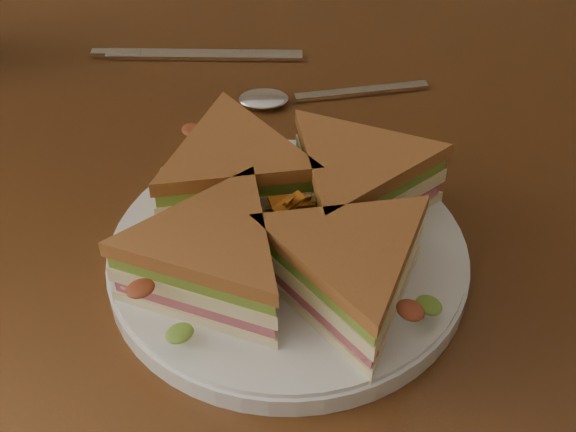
{
  "coord_description": "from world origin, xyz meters",
  "views": [
    {
      "loc": [
        -0.02,
        -0.51,
        1.18
      ],
      "look_at": [
        -0.0,
        -0.09,
        0.8
      ],
      "focal_mm": 50.0,
      "sensor_mm": 36.0,
      "label": 1
    }
  ],
  "objects_px": {
    "plate": "(288,258)",
    "spoon": "(288,98)",
    "table": "(289,272)",
    "sandwich_wedges": "(288,221)",
    "knife": "(190,55)"
  },
  "relations": [
    {
      "from": "plate",
      "to": "spoon",
      "type": "height_order",
      "value": "plate"
    },
    {
      "from": "spoon",
      "to": "table",
      "type": "bearing_deg",
      "value": -99.73
    },
    {
      "from": "plate",
      "to": "sandwich_wedges",
      "type": "bearing_deg",
      "value": 0.0
    },
    {
      "from": "table",
      "to": "plate",
      "type": "height_order",
      "value": "plate"
    },
    {
      "from": "table",
      "to": "knife",
      "type": "bearing_deg",
      "value": 113.61
    },
    {
      "from": "sandwich_wedges",
      "to": "table",
      "type": "bearing_deg",
      "value": 87.02
    },
    {
      "from": "plate",
      "to": "sandwich_wedges",
      "type": "height_order",
      "value": "sandwich_wedges"
    },
    {
      "from": "plate",
      "to": "knife",
      "type": "height_order",
      "value": "plate"
    },
    {
      "from": "plate",
      "to": "knife",
      "type": "xyz_separation_m",
      "value": [
        -0.09,
        0.3,
        -0.01
      ]
    },
    {
      "from": "table",
      "to": "sandwich_wedges",
      "type": "xyz_separation_m",
      "value": [
        -0.0,
        -0.09,
        0.14
      ]
    },
    {
      "from": "plate",
      "to": "sandwich_wedges",
      "type": "distance_m",
      "value": 0.04
    },
    {
      "from": "table",
      "to": "spoon",
      "type": "xyz_separation_m",
      "value": [
        0.0,
        0.13,
        0.1
      ]
    },
    {
      "from": "table",
      "to": "sandwich_wedges",
      "type": "distance_m",
      "value": 0.17
    },
    {
      "from": "table",
      "to": "plate",
      "type": "bearing_deg",
      "value": -92.98
    },
    {
      "from": "spoon",
      "to": "knife",
      "type": "distance_m",
      "value": 0.13
    }
  ]
}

